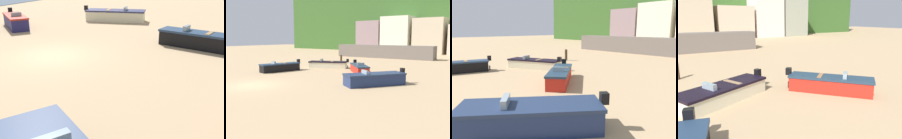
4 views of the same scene
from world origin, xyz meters
TOP-DOWN VIEW (x-y plane):
  - harbor_pier at (-2.71, 30.00)m, footprint 18.12×2.40m
  - townhouse_centre_left at (0.96, 47.03)m, footprint 6.63×6.06m
  - townhouse_centre at (8.75, 47.32)m, footprint 7.06×6.63m
  - townhouse_centre_right at (16.01, 47.44)m, footprint 6.34×6.89m
  - townhouse_right at (22.54, 46.80)m, footprint 5.81×5.61m
  - boat_cream_2 at (-1.85, 12.27)m, footprint 4.81×3.32m
  - boat_red_5 at (3.50, 10.63)m, footprint 3.94×4.20m

SIDE VIEW (x-z plane):
  - boat_cream_2 at x=-1.85m, z-range -0.15..0.99m
  - boat_red_5 at x=3.50m, z-range -0.14..1.06m
  - harbor_pier at x=-2.71m, z-range 0.00..2.29m
  - townhouse_centre at x=8.75m, z-range 0.00..6.37m
  - townhouse_centre_left at x=0.96m, z-range 0.00..7.97m
  - townhouse_right at x=22.54m, z-range 0.00..8.86m
  - townhouse_centre_right at x=16.01m, z-range 0.00..10.69m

